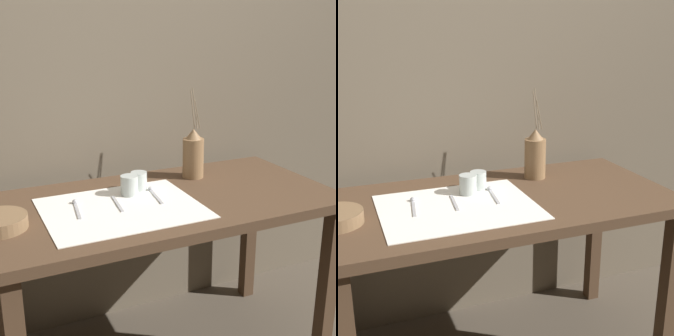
# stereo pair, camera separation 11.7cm
# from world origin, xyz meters

# --- Properties ---
(stone_wall_back) EXTENTS (7.00, 0.06, 2.40)m
(stone_wall_back) POSITION_xyz_m (0.00, 0.46, 1.20)
(stone_wall_back) COLOR #6B5E4C
(stone_wall_back) RESTS_ON ground_plane
(wooden_table) EXTENTS (1.38, 0.70, 0.76)m
(wooden_table) POSITION_xyz_m (0.00, 0.00, 0.66)
(wooden_table) COLOR #4C3523
(wooden_table) RESTS_ON ground_plane
(linen_cloth) EXTENTS (0.58, 0.47, 0.00)m
(linen_cloth) POSITION_xyz_m (-0.19, -0.04, 0.77)
(linen_cloth) COLOR white
(linen_cloth) RESTS_ON wooden_table
(pitcher_with_flowers) EXTENTS (0.09, 0.09, 0.40)m
(pitcher_with_flowers) POSITION_xyz_m (0.23, 0.18, 0.87)
(pitcher_with_flowers) COLOR olive
(pitcher_with_flowers) RESTS_ON wooden_table
(glass_tumbler_near) EXTENTS (0.07, 0.07, 0.08)m
(glass_tumbler_near) POSITION_xyz_m (-0.11, 0.08, 0.81)
(glass_tumbler_near) COLOR #B7C1BC
(glass_tumbler_near) RESTS_ON wooden_table
(glass_tumbler_far) EXTENTS (0.07, 0.07, 0.08)m
(glass_tumbler_far) POSITION_xyz_m (-0.06, 0.12, 0.80)
(glass_tumbler_far) COLOR #B7C1BC
(glass_tumbler_far) RESTS_ON wooden_table
(spoon_inner) EXTENTS (0.04, 0.18, 0.02)m
(spoon_inner) POSITION_xyz_m (-0.34, 0.05, 0.77)
(spoon_inner) COLOR #A8A8AD
(spoon_inner) RESTS_ON wooden_table
(fork_inner) EXTENTS (0.03, 0.16, 0.00)m
(fork_inner) POSITION_xyz_m (-0.19, 0.00, 0.77)
(fork_inner) COLOR #A8A8AD
(fork_inner) RESTS_ON wooden_table
(spoon_outer) EXTENTS (0.04, 0.18, 0.02)m
(spoon_outer) POSITION_xyz_m (-0.02, 0.06, 0.77)
(spoon_outer) COLOR #A8A8AD
(spoon_outer) RESTS_ON wooden_table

